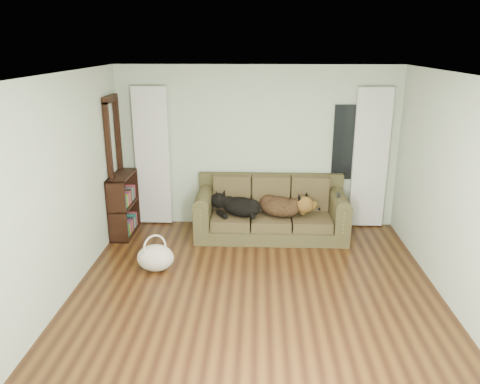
{
  "coord_description": "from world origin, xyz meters",
  "views": [
    {
      "loc": [
        0.01,
        -4.9,
        2.92
      ],
      "look_at": [
        -0.24,
        1.6,
        0.83
      ],
      "focal_mm": 35.0,
      "sensor_mm": 36.0,
      "label": 1
    }
  ],
  "objects_px": {
    "sofa": "(271,208)",
    "bookshelf": "(124,204)",
    "tote_bag": "(156,259)",
    "dog_shepherd": "(282,207)",
    "dog_black_lab": "(239,207)"
  },
  "relations": [
    {
      "from": "bookshelf",
      "to": "dog_black_lab",
      "type": "bearing_deg",
      "value": 5.26
    },
    {
      "from": "tote_bag",
      "to": "bookshelf",
      "type": "distance_m",
      "value": 1.48
    },
    {
      "from": "sofa",
      "to": "dog_black_lab",
      "type": "bearing_deg",
      "value": -176.62
    },
    {
      "from": "dog_black_lab",
      "to": "dog_shepherd",
      "type": "xyz_separation_m",
      "value": [
        0.68,
        -0.0,
        0.01
      ]
    },
    {
      "from": "dog_shepherd",
      "to": "bookshelf",
      "type": "height_order",
      "value": "bookshelf"
    },
    {
      "from": "dog_shepherd",
      "to": "dog_black_lab",
      "type": "bearing_deg",
      "value": 35.76
    },
    {
      "from": "sofa",
      "to": "bookshelf",
      "type": "distance_m",
      "value": 2.32
    },
    {
      "from": "tote_bag",
      "to": "dog_shepherd",
      "type": "bearing_deg",
      "value": 35.32
    },
    {
      "from": "sofa",
      "to": "bookshelf",
      "type": "bearing_deg",
      "value": -179.34
    },
    {
      "from": "sofa",
      "to": "bookshelf",
      "type": "relative_size",
      "value": 2.39
    },
    {
      "from": "dog_black_lab",
      "to": "tote_bag",
      "type": "bearing_deg",
      "value": -96.1
    },
    {
      "from": "dog_shepherd",
      "to": "tote_bag",
      "type": "bearing_deg",
      "value": 71.15
    },
    {
      "from": "tote_bag",
      "to": "bookshelf",
      "type": "height_order",
      "value": "bookshelf"
    },
    {
      "from": "dog_shepherd",
      "to": "bookshelf",
      "type": "relative_size",
      "value": 0.74
    },
    {
      "from": "dog_black_lab",
      "to": "dog_shepherd",
      "type": "bearing_deg",
      "value": 34.59
    }
  ]
}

